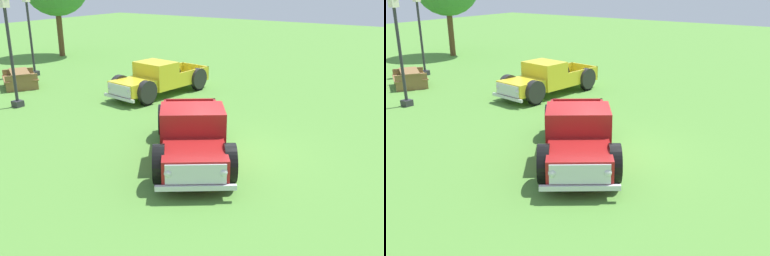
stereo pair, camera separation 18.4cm
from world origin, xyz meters
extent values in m
plane|color=#548C38|center=(0.00, 0.00, 0.00)|extent=(80.00, 80.00, 0.00)
cube|color=maroon|center=(-2.06, -0.63, 0.68)|extent=(2.18, 2.18, 0.57)
cube|color=silver|center=(-2.71, -1.09, 0.68)|extent=(0.87, 1.19, 0.48)
sphere|color=silver|center=(-2.33, -1.59, 0.71)|extent=(0.21, 0.21, 0.21)
sphere|color=silver|center=(-3.06, -0.56, 0.71)|extent=(0.21, 0.21, 0.21)
cube|color=maroon|center=(-0.88, 0.20, 0.99)|extent=(2.10, 2.19, 1.19)
cube|color=#8C9EA8|center=(-1.39, -0.16, 1.25)|extent=(0.89, 1.25, 0.52)
cube|color=maroon|center=(0.56, 1.22, 0.45)|extent=(2.78, 2.67, 0.10)
cube|color=maroon|center=(1.04, 0.54, 0.78)|extent=(1.83, 1.32, 0.57)
cube|color=maroon|center=(0.09, 1.89, 0.78)|extent=(1.83, 1.32, 0.57)
cube|color=maroon|center=(1.42, 1.82, 0.78)|extent=(1.06, 1.46, 0.57)
cylinder|color=black|center=(-1.56, -1.34, 0.39)|extent=(0.77, 0.64, 0.79)
cylinder|color=#B7B7BC|center=(-1.56, -1.35, 0.39)|extent=(0.40, 0.38, 0.31)
cylinder|color=black|center=(-1.56, -1.34, 0.59)|extent=(0.98, 0.81, 0.99)
cylinder|color=black|center=(-2.56, 0.08, 0.39)|extent=(0.77, 0.64, 0.79)
cylinder|color=#B7B7BC|center=(-2.57, 0.09, 0.39)|extent=(0.40, 0.38, 0.31)
cylinder|color=black|center=(-2.56, 0.08, 0.59)|extent=(0.98, 0.81, 0.99)
cylinder|color=black|center=(1.28, 0.65, 0.39)|extent=(0.77, 0.64, 0.79)
cylinder|color=#B7B7BC|center=(1.28, 0.65, 0.39)|extent=(0.40, 0.38, 0.31)
cylinder|color=black|center=(1.28, 0.65, 0.59)|extent=(0.98, 0.81, 0.99)
cylinder|color=black|center=(0.28, 2.08, 0.39)|extent=(0.77, 0.64, 0.79)
cylinder|color=#B7B7BC|center=(0.27, 2.09, 0.39)|extent=(0.40, 0.38, 0.31)
cylinder|color=black|center=(0.28, 2.08, 0.59)|extent=(0.98, 0.81, 0.99)
cube|color=silver|center=(-2.75, -1.11, 0.35)|extent=(1.17, 1.60, 0.12)
cube|color=yellow|center=(2.99, 5.67, 0.64)|extent=(1.63, 1.65, 0.54)
cube|color=silver|center=(2.25, 5.76, 0.64)|extent=(0.22, 1.33, 0.45)
sphere|color=silver|center=(2.20, 5.17, 0.66)|extent=(0.19, 0.19, 0.19)
sphere|color=silver|center=(2.34, 6.35, 0.66)|extent=(0.19, 0.19, 0.19)
cube|color=yellow|center=(4.35, 5.50, 0.93)|extent=(1.46, 1.77, 1.12)
cube|color=#8C9EA8|center=(3.76, 5.57, 1.18)|extent=(0.21, 1.40, 0.49)
cube|color=yellow|center=(5.99, 5.30, 0.42)|extent=(2.23, 1.87, 0.10)
cube|color=yellow|center=(5.89, 4.53, 0.73)|extent=(2.04, 0.33, 0.54)
cube|color=yellow|center=(6.08, 6.06, 0.73)|extent=(2.04, 0.33, 0.54)
cube|color=yellow|center=(6.96, 5.17, 0.73)|extent=(0.28, 1.62, 0.54)
cylinder|color=black|center=(2.89, 4.86, 0.37)|extent=(0.76, 0.30, 0.74)
cylinder|color=#B7B7BC|center=(2.89, 4.85, 0.37)|extent=(0.32, 0.27, 0.30)
cylinder|color=black|center=(2.89, 4.86, 0.56)|extent=(0.96, 0.39, 0.93)
cylinder|color=black|center=(3.10, 6.48, 0.37)|extent=(0.76, 0.30, 0.74)
cylinder|color=#B7B7BC|center=(3.10, 6.49, 0.37)|extent=(0.32, 0.27, 0.30)
cylinder|color=black|center=(3.10, 6.48, 0.56)|extent=(0.96, 0.39, 0.93)
cylinder|color=black|center=(6.13, 4.45, 0.37)|extent=(0.76, 0.30, 0.74)
cylinder|color=#B7B7BC|center=(6.13, 4.44, 0.37)|extent=(0.32, 0.27, 0.30)
cylinder|color=black|center=(6.13, 4.45, 0.56)|extent=(0.96, 0.39, 0.93)
cylinder|color=black|center=(6.33, 6.08, 0.37)|extent=(0.76, 0.30, 0.74)
cylinder|color=#B7B7BC|center=(6.33, 6.09, 0.37)|extent=(0.32, 0.27, 0.30)
cylinder|color=black|center=(6.33, 6.08, 0.56)|extent=(0.96, 0.39, 0.93)
cube|color=silver|center=(2.21, 5.77, 0.33)|extent=(0.32, 1.77, 0.12)
cube|color=#2D2D33|center=(4.06, 13.42, 0.12)|extent=(0.36, 0.36, 0.25)
cylinder|color=#2D2D33|center=(4.06, 13.42, 2.01)|extent=(0.12, 0.12, 3.52)
cube|color=#2D2D33|center=(-0.12, 9.09, 0.12)|extent=(0.36, 0.36, 0.25)
cylinder|color=#2D2D33|center=(-0.12, 9.09, 2.05)|extent=(0.12, 0.12, 3.61)
cube|color=#F2EACC|center=(-0.12, 9.09, 4.04)|extent=(0.28, 0.28, 0.36)
cube|color=olive|center=(2.01, 11.81, 0.75)|extent=(1.61, 1.96, 0.06)
cube|color=olive|center=(1.50, 12.12, 0.45)|extent=(1.16, 1.69, 0.05)
cube|color=olive|center=(2.53, 11.51, 0.45)|extent=(1.16, 1.69, 0.05)
cube|color=olive|center=(2.42, 12.50, 0.38)|extent=(1.25, 0.78, 0.75)
cube|color=olive|center=(1.60, 11.12, 0.38)|extent=(1.25, 0.78, 0.75)
cylinder|color=brown|center=(9.04, 17.05, 1.55)|extent=(0.36, 0.36, 3.10)
camera|label=1|loc=(-10.19, -5.88, 4.89)|focal=40.20mm
camera|label=2|loc=(-10.09, -6.03, 4.89)|focal=40.20mm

